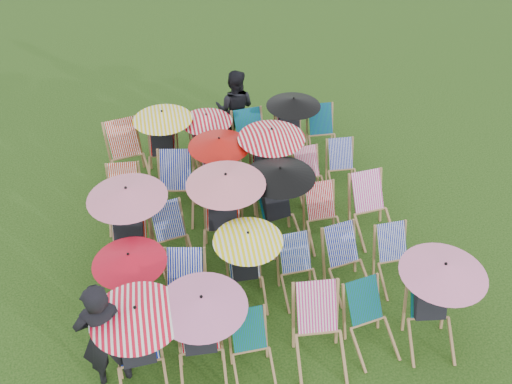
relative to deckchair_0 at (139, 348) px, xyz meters
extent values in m
plane|color=black|center=(1.90, 2.15, -0.72)|extent=(100.00, 100.00, 0.00)
cube|color=#081BA9|center=(-0.03, 0.19, -0.05)|extent=(0.52, 0.39, 0.59)
cube|color=black|center=(-0.02, 0.14, -0.06)|extent=(0.44, 0.45, 0.62)
sphere|color=tan|center=(-0.03, 0.25, 0.27)|extent=(0.22, 0.22, 0.22)
cylinder|color=black|center=(0.04, 0.11, 0.22)|extent=(0.03, 0.03, 0.73)
cone|color=red|center=(0.04, 0.11, 0.55)|extent=(1.14, 1.14, 0.18)
cube|color=red|center=(0.78, 0.21, -0.06)|extent=(0.52, 0.39, 0.59)
cube|color=black|center=(0.77, 0.16, -0.06)|extent=(0.44, 0.45, 0.62)
sphere|color=tan|center=(0.78, 0.26, 0.27)|extent=(0.22, 0.22, 0.22)
cylinder|color=black|center=(0.83, 0.11, 0.22)|extent=(0.03, 0.03, 0.72)
cone|color=pink|center=(0.83, 0.11, 0.55)|extent=(1.14, 1.14, 0.18)
cube|color=#0A6926|center=(1.40, 0.10, -0.14)|extent=(0.44, 0.33, 0.52)
cube|color=#D82B82|center=(2.35, 0.17, -0.01)|extent=(0.57, 0.44, 0.64)
cube|color=#095F29|center=(3.03, 0.21, -0.09)|extent=(0.52, 0.42, 0.56)
cube|color=#096529|center=(3.93, 0.11, -0.05)|extent=(0.55, 0.44, 0.59)
cube|color=black|center=(3.92, 0.06, -0.06)|extent=(0.47, 0.49, 0.62)
sphere|color=tan|center=(3.93, 0.16, 0.27)|extent=(0.22, 0.22, 0.22)
cylinder|color=black|center=(3.97, 0.01, 0.22)|extent=(0.03, 0.03, 0.73)
cone|color=pink|center=(3.97, 0.01, 0.55)|extent=(1.14, 1.14, 0.18)
cube|color=red|center=(-0.09, 1.24, -0.13)|extent=(0.49, 0.40, 0.53)
cube|color=black|center=(-0.09, 1.20, -0.13)|extent=(0.43, 0.44, 0.55)
sphere|color=tan|center=(-0.10, 1.29, 0.16)|extent=(0.19, 0.19, 0.19)
cylinder|color=black|center=(-0.03, 1.17, 0.12)|extent=(0.03, 0.03, 0.65)
cone|color=red|center=(-0.03, 1.17, 0.41)|extent=(1.02, 1.02, 0.16)
cube|color=#0815AA|center=(0.70, 1.22, -0.05)|extent=(0.57, 0.46, 0.60)
cube|color=navy|center=(1.58, 1.35, -0.13)|extent=(0.45, 0.34, 0.52)
cube|color=black|center=(1.58, 1.30, -0.13)|extent=(0.38, 0.39, 0.55)
sphere|color=tan|center=(1.58, 1.39, 0.15)|extent=(0.19, 0.19, 0.19)
cylinder|color=black|center=(1.63, 1.26, 0.11)|extent=(0.03, 0.03, 0.64)
cone|color=yellow|center=(1.63, 1.26, 0.40)|extent=(1.01, 1.01, 0.16)
cube|color=#0826A7|center=(2.36, 1.33, -0.12)|extent=(0.46, 0.35, 0.53)
cube|color=#0814AA|center=(3.08, 1.32, -0.09)|extent=(0.53, 0.42, 0.56)
cube|color=#071696|center=(3.87, 1.25, -0.13)|extent=(0.45, 0.34, 0.53)
cube|color=red|center=(-0.04, 2.43, -0.02)|extent=(0.58, 0.47, 0.63)
cube|color=black|center=(-0.05, 2.38, -0.02)|extent=(0.51, 0.52, 0.66)
sphere|color=tan|center=(-0.03, 2.49, 0.33)|extent=(0.23, 0.23, 0.23)
cylinder|color=black|center=(0.01, 2.33, 0.27)|extent=(0.03, 0.03, 0.77)
cone|color=#D76E8B|center=(0.01, 2.33, 0.62)|extent=(1.21, 1.21, 0.19)
cube|color=#071EA2|center=(0.55, 2.42, -0.11)|extent=(0.51, 0.41, 0.55)
cube|color=red|center=(1.45, 2.42, 0.00)|extent=(0.60, 0.49, 0.64)
cube|color=black|center=(1.44, 2.37, -0.01)|extent=(0.53, 0.54, 0.67)
sphere|color=tan|center=(1.46, 2.48, 0.35)|extent=(0.23, 0.23, 0.23)
cylinder|color=black|center=(1.50, 2.31, 0.29)|extent=(0.03, 0.03, 0.78)
cone|color=pink|center=(1.50, 2.31, 0.65)|extent=(1.23, 1.23, 0.19)
cube|color=#0A6934|center=(2.30, 2.53, -0.06)|extent=(0.56, 0.46, 0.59)
cube|color=black|center=(2.31, 2.48, -0.06)|extent=(0.49, 0.50, 0.62)
sphere|color=tan|center=(2.29, 2.58, 0.26)|extent=(0.22, 0.22, 0.22)
cylinder|color=black|center=(2.38, 2.45, 0.21)|extent=(0.03, 0.03, 0.72)
cone|color=black|center=(2.38, 2.45, 0.54)|extent=(1.14, 1.14, 0.18)
cube|color=red|center=(3.07, 2.39, -0.10)|extent=(0.47, 0.35, 0.55)
cube|color=#E72EA0|center=(3.89, 2.39, -0.04)|extent=(0.54, 0.42, 0.61)
cube|color=red|center=(-0.10, 3.53, -0.08)|extent=(0.51, 0.39, 0.58)
cube|color=#07169C|center=(0.80, 3.58, 0.00)|extent=(0.60, 0.49, 0.64)
cube|color=#CE2961|center=(1.52, 3.64, -0.09)|extent=(0.51, 0.41, 0.56)
cube|color=black|center=(1.52, 3.60, -0.10)|extent=(0.44, 0.45, 0.59)
sphere|color=tan|center=(1.51, 3.69, 0.21)|extent=(0.21, 0.21, 0.21)
cylinder|color=black|center=(1.59, 3.57, 0.16)|extent=(0.03, 0.03, 0.68)
cone|color=#AF100A|center=(1.59, 3.57, 0.48)|extent=(1.07, 1.07, 0.17)
cube|color=red|center=(2.43, 3.59, -0.04)|extent=(0.54, 0.42, 0.61)
cube|color=black|center=(2.43, 3.54, -0.04)|extent=(0.46, 0.48, 0.64)
sphere|color=tan|center=(2.43, 3.65, 0.29)|extent=(0.22, 0.22, 0.22)
cylinder|color=black|center=(2.49, 3.49, 0.24)|extent=(0.03, 0.03, 0.74)
cone|color=red|center=(2.49, 3.49, 0.58)|extent=(1.17, 1.17, 0.18)
cube|color=#EE2F76|center=(3.15, 3.52, -0.15)|extent=(0.46, 0.35, 0.51)
cube|color=#0818A7|center=(3.84, 3.63, -0.14)|extent=(0.46, 0.35, 0.52)
cube|color=red|center=(-0.07, 4.77, -0.01)|extent=(0.60, 0.49, 0.64)
cube|color=red|center=(0.65, 4.71, -0.08)|extent=(0.52, 0.41, 0.57)
cube|color=black|center=(0.65, 4.66, -0.09)|extent=(0.45, 0.46, 0.59)
sphere|color=tan|center=(0.66, 4.76, 0.23)|extent=(0.21, 0.21, 0.21)
cylinder|color=black|center=(0.70, 4.61, 0.18)|extent=(0.03, 0.03, 0.69)
cone|color=yellow|center=(0.70, 4.61, 0.49)|extent=(1.09, 1.09, 0.17)
cube|color=red|center=(1.43, 4.64, -0.15)|extent=(0.48, 0.39, 0.50)
cube|color=black|center=(1.43, 4.59, -0.16)|extent=(0.42, 0.43, 0.53)
sphere|color=tan|center=(1.42, 4.68, 0.12)|extent=(0.19, 0.19, 0.19)
cylinder|color=black|center=(1.49, 4.57, 0.08)|extent=(0.03, 0.03, 0.62)
cone|color=red|center=(1.49, 4.57, 0.36)|extent=(0.97, 0.97, 0.15)
cube|color=#09623E|center=(2.32, 4.69, -0.02)|extent=(0.56, 0.43, 0.62)
cube|color=#F63165|center=(3.13, 4.75, -0.11)|extent=(0.46, 0.34, 0.54)
cube|color=black|center=(3.13, 4.70, -0.11)|extent=(0.38, 0.39, 0.57)
sphere|color=tan|center=(3.13, 4.80, 0.19)|extent=(0.20, 0.20, 0.20)
cylinder|color=black|center=(3.19, 4.67, 0.14)|extent=(0.03, 0.03, 0.66)
cone|color=black|center=(3.19, 4.67, 0.44)|extent=(1.04, 1.04, 0.16)
cube|color=#0A6D40|center=(3.80, 4.80, -0.10)|extent=(0.48, 0.37, 0.55)
imported|color=black|center=(-0.40, 0.14, 0.17)|extent=(0.69, 0.50, 1.77)
imported|color=black|center=(2.14, 5.20, 0.11)|extent=(0.96, 0.86, 1.65)
camera|label=1|loc=(0.56, -4.44, 5.97)|focal=40.00mm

